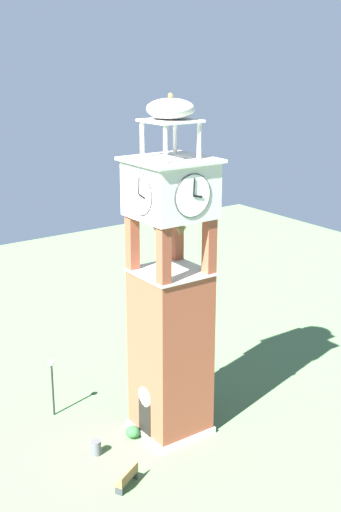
% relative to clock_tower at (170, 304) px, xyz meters
% --- Properties ---
extents(ground, '(80.00, 80.00, 0.00)m').
position_rel_clock_tower_xyz_m(ground, '(0.00, 0.00, -7.47)').
color(ground, '#517547').
extents(clock_tower, '(3.97, 3.97, 18.22)m').
position_rel_clock_tower_xyz_m(clock_tower, '(0.00, 0.00, 0.00)').
color(clock_tower, brown).
rests_on(clock_tower, ground).
extents(park_bench, '(1.14, 1.62, 0.95)m').
position_rel_clock_tower_xyz_m(park_bench, '(2.97, -4.66, -6.98)').
color(park_bench, brown).
rests_on(park_bench, ground).
extents(lamp_post, '(0.36, 0.36, 3.48)m').
position_rel_clock_tower_xyz_m(lamp_post, '(-5.14, -4.59, -5.02)').
color(lamp_post, black).
rests_on(lamp_post, ground).
extents(trash_bin, '(0.52, 0.52, 0.80)m').
position_rel_clock_tower_xyz_m(trash_bin, '(-0.26, -4.56, -7.07)').
color(trash_bin, '#4C4C51').
rests_on(trash_bin, ground).
extents(shrub_near_entry, '(0.77, 0.77, 0.69)m').
position_rel_clock_tower_xyz_m(shrub_near_entry, '(-0.49, -2.16, -7.12)').
color(shrub_near_entry, '#28562D').
rests_on(shrub_near_entry, ground).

